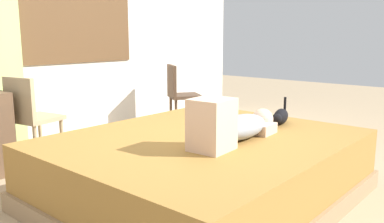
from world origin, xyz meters
name	(u,v)px	position (x,y,z in m)	size (l,w,h in m)	color
ground_plane	(212,200)	(0.00, 0.00, 0.00)	(16.00, 16.00, 0.00)	tan
back_wall_with_window	(40,14)	(0.01, 2.34, 1.45)	(6.40, 0.14, 2.90)	silver
bed	(203,168)	(-0.01, 0.08, 0.24)	(2.22, 1.88, 0.49)	#997A56
person_lying	(234,125)	(0.03, -0.16, 0.60)	(0.94, 0.32, 0.34)	#8C939E
cat	(280,117)	(0.73, -0.15, 0.55)	(0.35, 0.18, 0.21)	black
chair_by_desk	(30,115)	(-0.49, 1.74, 0.51)	(0.44, 0.44, 0.86)	tan
chair_spare	(179,92)	(1.49, 1.70, 0.51)	(0.53, 0.53, 0.86)	#4C3828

